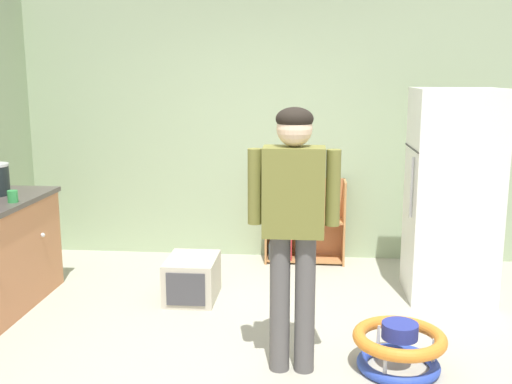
% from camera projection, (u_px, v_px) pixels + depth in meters
% --- Properties ---
extents(ground_plane, '(12.00, 12.00, 0.00)m').
position_uv_depth(ground_plane, '(256.00, 354.00, 4.14)').
color(ground_plane, '#AAA897').
rests_on(ground_plane, ground).
extents(back_wall, '(5.20, 0.06, 2.70)m').
position_uv_depth(back_wall, '(276.00, 128.00, 6.16)').
color(back_wall, '#9CB089').
rests_on(back_wall, ground).
extents(refrigerator, '(0.73, 0.68, 1.78)m').
position_uv_depth(refrigerator, '(452.00, 195.00, 5.09)').
color(refrigerator, white).
rests_on(refrigerator, ground).
extents(bookshelf, '(0.80, 0.28, 0.85)m').
position_uv_depth(bookshelf, '(300.00, 226.00, 6.14)').
color(bookshelf, '#B87B46').
rests_on(bookshelf, ground).
extents(standing_person, '(0.57, 0.23, 1.70)m').
position_uv_depth(standing_person, '(293.00, 215.00, 3.73)').
color(standing_person, '#555353').
rests_on(standing_person, ground).
extents(baby_walker, '(0.60, 0.60, 0.32)m').
position_uv_depth(baby_walker, '(399.00, 347.00, 3.90)').
color(baby_walker, '#2A46B5').
rests_on(baby_walker, ground).
extents(pet_carrier, '(0.42, 0.55, 0.36)m').
position_uv_depth(pet_carrier, '(192.00, 278.00, 5.14)').
color(pet_carrier, beige).
rests_on(pet_carrier, ground).
extents(green_cup, '(0.08, 0.08, 0.09)m').
position_uv_depth(green_cup, '(13.00, 196.00, 4.73)').
color(green_cup, '#329248').
rests_on(green_cup, kitchen_counter).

